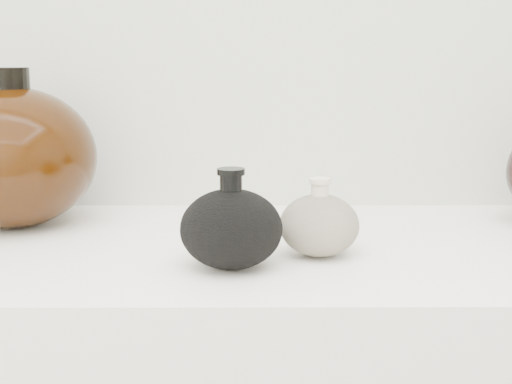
{
  "coord_description": "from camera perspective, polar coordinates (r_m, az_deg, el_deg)",
  "views": [
    {
      "loc": [
        -0.04,
        0.0,
        1.16
      ],
      "look_at": [
        -0.03,
        0.92,
        0.98
      ],
      "focal_mm": 50.0,
      "sensor_mm": 36.0,
      "label": 1
    }
  ],
  "objects": [
    {
      "name": "black_gourd_vase",
      "position": [
        0.86,
        -1.99,
        -2.89
      ],
      "size": [
        0.16,
        0.16,
        0.12
      ],
      "color": "black",
      "rests_on": "display_counter"
    },
    {
      "name": "cream_gourd_vase",
      "position": [
        0.92,
        5.09,
        -2.6
      ],
      "size": [
        0.12,
        0.12,
        0.1
      ],
      "color": "beige",
      "rests_on": "display_counter"
    },
    {
      "name": "left_round_pot",
      "position": [
        1.12,
        -18.89,
        2.7
      ],
      "size": [
        0.3,
        0.3,
        0.24
      ],
      "color": "black",
      "rests_on": "display_counter"
    }
  ]
}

